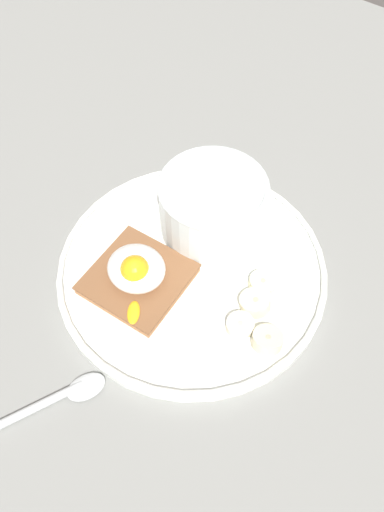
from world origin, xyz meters
TOP-DOWN VIEW (x-y plane):
  - ground_plane at (0.00, 0.00)cm, footprint 120.00×120.00cm
  - plate at (0.00, 0.00)cm, footprint 27.93×27.93cm
  - oatmeal_bowl at (1.49, -5.48)cm, footprint 11.29×11.29cm
  - toast_slice at (3.22, 4.74)cm, footprint 9.93×9.93cm
  - poached_egg at (3.11, 4.89)cm, footprint 6.62×7.53cm
  - banana_slice_front at (-7.02, -2.50)cm, footprint 4.00×4.00cm
  - banana_slice_left at (-7.87, 2.82)cm, footprint 3.72×3.70cm
  - banana_slice_back at (-7.72, 0.34)cm, footprint 3.68×3.52cm
  - banana_slice_right at (-10.79, 2.60)cm, footprint 4.05×4.13cm
  - spoon at (1.60, 18.45)cm, footprint 6.63×12.09cm

SIDE VIEW (x-z plane):
  - ground_plane at x=0.00cm, z-range 0.00..2.00cm
  - spoon at x=1.60cm, z-range 2.00..2.80cm
  - plate at x=0.00cm, z-range 2.00..3.60cm
  - banana_slice_front at x=-7.02cm, z-range 2.94..4.12cm
  - banana_slice_left at x=-7.87cm, z-range 2.96..4.16cm
  - toast_slice at x=3.22cm, z-range 3.07..4.24cm
  - banana_slice_right at x=-10.79cm, z-range 2.87..4.67cm
  - banana_slice_back at x=-7.72cm, z-range 2.87..4.68cm
  - poached_egg at x=3.11cm, z-range 3.84..7.54cm
  - oatmeal_bowl at x=1.49cm, z-range 3.09..9.94cm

